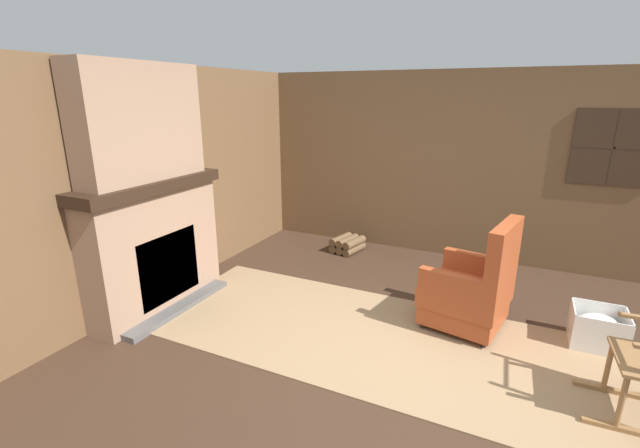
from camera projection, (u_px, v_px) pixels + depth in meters
ground_plane at (410, 372)px, 3.38m from camera, size 14.00×14.00×0.00m
wood_panel_wall_left at (132, 190)px, 4.19m from camera, size 0.06×6.20×2.41m
wood_panel_wall_back at (473, 167)px, 5.46m from camera, size 6.20×0.09×2.41m
fireplace_hearth at (155, 246)px, 4.26m from camera, size 0.57×1.57×1.33m
chimney_breast at (140, 123)px, 3.92m from camera, size 0.31×1.29×1.06m
area_rug at (380, 338)px, 3.84m from camera, size 4.34×1.68×0.01m
armchair at (472, 291)px, 3.94m from camera, size 0.82×0.82×1.06m
firewood_stack at (347, 244)px, 5.96m from camera, size 0.43×0.49×0.21m
laundry_basket at (598, 328)px, 3.70m from camera, size 0.42×0.39×0.33m
oil_lamp_vase at (112, 175)px, 3.76m from camera, size 0.13×0.13×0.27m
storage_case at (179, 166)px, 4.49m from camera, size 0.15×0.22×0.11m
decorative_plate_on_mantel at (140, 166)px, 4.05m from camera, size 0.07×0.27×0.26m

